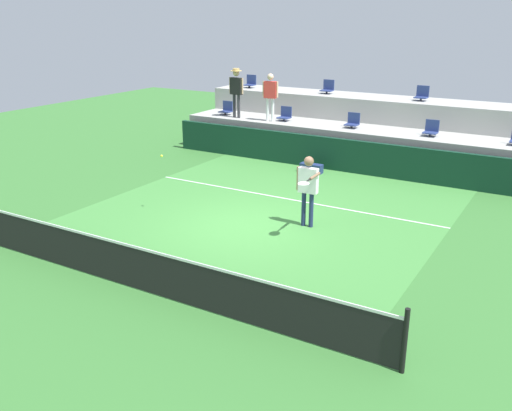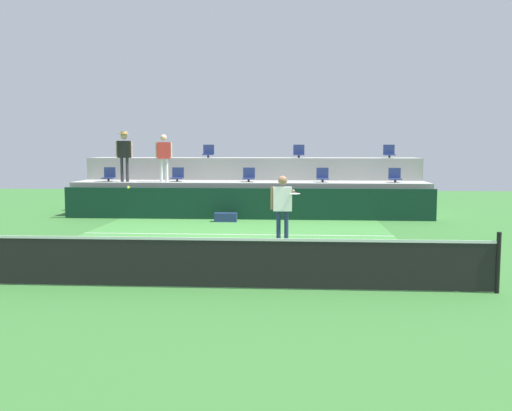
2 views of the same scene
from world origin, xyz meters
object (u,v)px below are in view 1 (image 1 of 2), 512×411
(stadium_chair_upper_far_left, at_px, (250,82))
(stadium_chair_lower_center, at_px, (353,122))
(spectator_with_hat, at_px, (236,87))
(equipment_bag, at_px, (311,168))
(stadium_chair_lower_far_left, at_px, (226,109))
(stadium_chair_lower_left, at_px, (285,115))
(spectator_in_white, at_px, (270,93))
(stadium_chair_lower_right, at_px, (431,129))
(tennis_player, at_px, (308,184))
(stadium_chair_upper_left, at_px, (328,88))
(stadium_chair_upper_right, at_px, (422,95))
(tennis_ball, at_px, (162,156))

(stadium_chair_upper_far_left, bearing_deg, stadium_chair_lower_center, -18.92)
(spectator_with_hat, distance_m, equipment_bag, 4.77)
(stadium_chair_lower_far_left, distance_m, equipment_bag, 5.18)
(stadium_chair_lower_left, relative_size, spectator_in_white, 0.30)
(stadium_chair_lower_far_left, xyz_separation_m, equipment_bag, (4.63, -1.93, -1.31))
(stadium_chair_lower_right, xyz_separation_m, tennis_player, (-1.30, -6.53, -0.35))
(stadium_chair_lower_center, distance_m, spectator_with_hat, 4.66)
(stadium_chair_upper_far_left, height_order, equipment_bag, stadium_chair_upper_far_left)
(stadium_chair_lower_left, xyz_separation_m, stadium_chair_upper_left, (0.89, 1.80, 0.85))
(stadium_chair_upper_left, xyz_separation_m, spectator_with_hat, (-2.78, -2.18, 0.08))
(stadium_chair_lower_center, bearing_deg, stadium_chair_lower_far_left, 180.00)
(spectator_with_hat, bearing_deg, stadium_chair_lower_far_left, 151.71)
(stadium_chair_upper_right, bearing_deg, tennis_player, -93.00)
(spectator_with_hat, bearing_deg, stadium_chair_lower_left, 11.48)
(stadium_chair_lower_center, xyz_separation_m, stadium_chair_upper_left, (-1.77, 1.80, 0.85))
(stadium_chair_lower_center, relative_size, tennis_ball, 7.65)
(equipment_bag, bearing_deg, tennis_ball, -107.12)
(stadium_chair_lower_right, bearing_deg, tennis_player, -101.27)
(stadium_chair_lower_left, distance_m, stadium_chair_lower_center, 2.66)
(tennis_player, relative_size, spectator_with_hat, 0.97)
(stadium_chair_upper_left, height_order, spectator_in_white, spectator_in_white)
(stadium_chair_upper_far_left, bearing_deg, spectator_in_white, -45.19)
(stadium_chair_upper_far_left, relative_size, tennis_player, 0.29)
(stadium_chair_lower_left, height_order, stadium_chair_lower_right, same)
(spectator_with_hat, bearing_deg, stadium_chair_upper_far_left, 107.78)
(stadium_chair_upper_far_left, bearing_deg, tennis_player, -51.35)
(stadium_chair_lower_left, distance_m, equipment_bag, 3.09)
(stadium_chair_lower_center, relative_size, tennis_player, 0.29)
(stadium_chair_lower_right, relative_size, stadium_chair_upper_far_left, 1.00)
(equipment_bag, bearing_deg, stadium_chair_lower_left, 136.45)
(stadium_chair_lower_center, distance_m, spectator_in_white, 3.22)
(stadium_chair_upper_far_left, bearing_deg, stadium_chair_lower_right, -12.74)
(stadium_chair_lower_left, height_order, stadium_chair_lower_center, same)
(stadium_chair_lower_left, height_order, spectator_in_white, spectator_in_white)
(stadium_chair_lower_far_left, height_order, stadium_chair_upper_far_left, stadium_chair_upper_far_left)
(stadium_chair_lower_far_left, relative_size, spectator_in_white, 0.30)
(stadium_chair_lower_center, bearing_deg, stadium_chair_lower_left, 180.00)
(stadium_chair_upper_left, distance_m, equipment_bag, 4.46)
(stadium_chair_lower_far_left, bearing_deg, stadium_chair_upper_far_left, 89.59)
(stadium_chair_lower_center, distance_m, stadium_chair_lower_right, 2.71)
(stadium_chair_lower_left, height_order, spectator_with_hat, spectator_with_hat)
(tennis_ball, height_order, equipment_bag, tennis_ball)
(stadium_chair_lower_far_left, height_order, stadium_chair_upper_left, stadium_chair_upper_left)
(stadium_chair_upper_far_left, bearing_deg, tennis_ball, -72.62)
(tennis_player, relative_size, equipment_bag, 2.36)
(stadium_chair_upper_far_left, relative_size, equipment_bag, 0.68)
(stadium_chair_lower_far_left, height_order, equipment_bag, stadium_chair_lower_far_left)
(stadium_chair_lower_left, height_order, stadium_chair_upper_far_left, stadium_chair_upper_far_left)
(stadium_chair_upper_far_left, xyz_separation_m, tennis_player, (6.66, -8.33, -1.20))
(spectator_with_hat, bearing_deg, stadium_chair_upper_right, 18.86)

